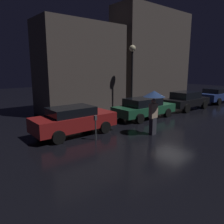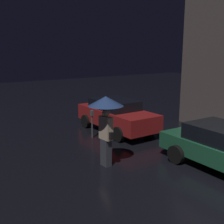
% 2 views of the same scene
% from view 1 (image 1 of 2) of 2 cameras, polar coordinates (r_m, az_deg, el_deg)
% --- Properties ---
extents(ground_plane, '(60.00, 60.00, 0.00)m').
position_cam_1_polar(ground_plane, '(14.95, 15.55, -1.82)').
color(ground_plane, black).
extents(building_facade_left, '(6.72, 3.00, 6.63)m').
position_cam_1_polar(building_facade_left, '(17.32, -8.04, 11.32)').
color(building_facade_left, '#564C47').
rests_on(building_facade_left, ground).
extents(building_facade_right, '(8.63, 3.00, 8.76)m').
position_cam_1_polar(building_facade_right, '(22.84, 10.37, 13.96)').
color(building_facade_right, '#564C47').
rests_on(building_facade_right, ground).
extents(parked_car_red, '(4.25, 1.89, 1.42)m').
position_cam_1_polar(parked_car_red, '(11.19, -9.97, -2.02)').
color(parked_car_red, maroon).
rests_on(parked_car_red, ground).
extents(parked_car_green, '(4.50, 1.98, 1.35)m').
position_cam_1_polar(parked_car_green, '(14.83, 8.34, 1.18)').
color(parked_car_green, '#1E5638').
rests_on(parked_car_green, ground).
extents(parked_car_black, '(4.29, 1.94, 1.44)m').
position_cam_1_polar(parked_car_black, '(18.75, 18.82, 3.00)').
color(parked_car_black, black).
rests_on(parked_car_black, ground).
extents(parked_car_blue, '(4.56, 1.97, 1.39)m').
position_cam_1_polar(parked_car_blue, '(23.47, 25.65, 4.04)').
color(parked_car_blue, navy).
rests_on(parked_car_blue, ground).
extents(pedestrian_with_umbrella, '(1.09, 1.09, 2.23)m').
position_cam_1_polar(pedestrian_with_umbrella, '(10.98, 10.85, 2.93)').
color(pedestrian_with_umbrella, '#383842').
rests_on(pedestrian_with_umbrella, ground).
extents(parking_meter, '(0.12, 0.10, 1.17)m').
position_cam_1_polar(parking_meter, '(10.16, -4.32, -3.39)').
color(parking_meter, '#4C5154').
rests_on(parking_meter, ground).
extents(street_lamp_near, '(0.48, 0.48, 4.98)m').
position_cam_1_polar(street_lamp_near, '(16.84, 5.30, 12.51)').
color(street_lamp_near, black).
rests_on(street_lamp_near, ground).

